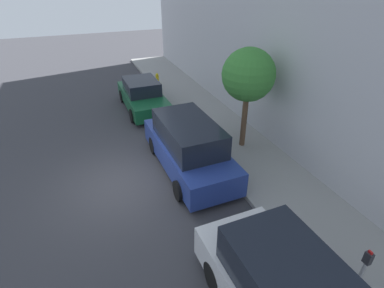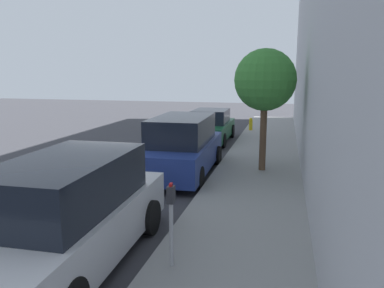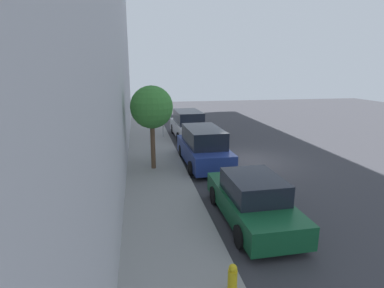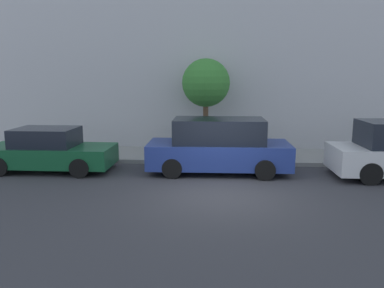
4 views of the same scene
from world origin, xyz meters
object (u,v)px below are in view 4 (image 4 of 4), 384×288
object	(u,v)px
parked_minivan_second	(219,147)
street_tree	(206,83)
parked_sedan_third	(49,151)
parking_meter_near	(383,139)

from	to	relation	value
parked_minivan_second	street_tree	xyz separation A→B (m)	(2.56, 0.57, 2.12)
parked_sedan_third	street_tree	bearing A→B (deg)	-62.69
parking_meter_near	street_tree	bearing A→B (deg)	81.04
parked_sedan_third	parking_meter_near	size ratio (longest dim) A/B	3.19
parked_sedan_third	street_tree	world-z (taller)	street_tree
parking_meter_near	street_tree	world-z (taller)	street_tree
parked_sedan_third	street_tree	size ratio (longest dim) A/B	1.16
parked_minivan_second	parking_meter_near	xyz separation A→B (m)	(1.51, -6.12, 0.10)
parking_meter_near	parked_minivan_second	bearing A→B (deg)	103.83
street_tree	parked_sedan_third	bearing A→B (deg)	117.31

